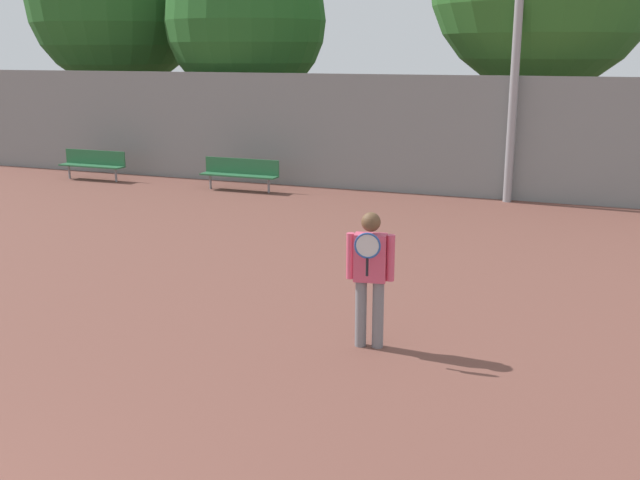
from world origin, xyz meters
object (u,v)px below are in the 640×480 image
(tennis_player, at_px, (370,271))
(bench_courtside_far, at_px, (93,162))
(tree_dark_dense, at_px, (116,1))
(bench_adjacent_court, at_px, (240,171))
(tree_green_broad, at_px, (246,21))

(tennis_player, relative_size, bench_courtside_far, 0.85)
(tree_dark_dense, bearing_deg, bench_courtside_far, -64.75)
(tennis_player, height_order, tree_dark_dense, tree_dark_dense)
(tennis_player, distance_m, tree_dark_dense, 19.18)
(tree_dark_dense, bearing_deg, tennis_player, -45.86)
(bench_adjacent_court, bearing_deg, bench_courtside_far, -180.00)
(tree_green_broad, bearing_deg, tree_dark_dense, 170.59)
(tennis_player, height_order, tree_green_broad, tree_green_broad)
(tennis_player, relative_size, bench_adjacent_court, 0.80)
(tree_green_broad, height_order, tree_dark_dense, tree_dark_dense)
(bench_courtside_far, bearing_deg, tree_dark_dense, 115.25)
(bench_courtside_far, xyz_separation_m, bench_adjacent_court, (4.62, 0.00, 0.00))
(tennis_player, height_order, bench_courtside_far, tennis_player)
(tennis_player, xyz_separation_m, tree_green_broad, (-7.85, 12.57, 3.41))
(tennis_player, bearing_deg, bench_adjacent_court, 115.50)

